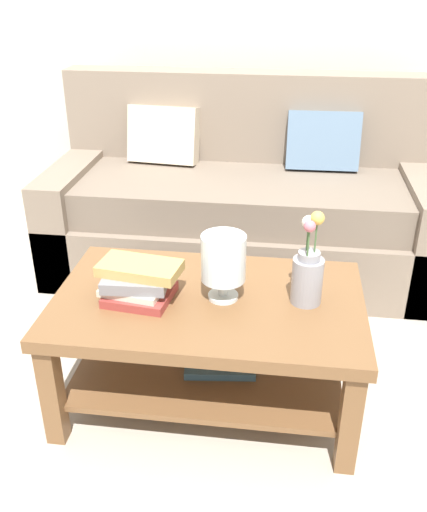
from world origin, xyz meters
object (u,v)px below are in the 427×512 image
(couch, at_px, (243,205))
(book_stack_main, at_px, (138,281))
(coffee_table, at_px, (209,327))
(glass_hurricane_vase, at_px, (224,260))
(flower_pitcher, at_px, (308,272))

(couch, relative_size, book_stack_main, 6.69)
(coffee_table, bearing_deg, glass_hurricane_vase, 6.96)
(coffee_table, relative_size, glass_hurricane_vase, 4.54)
(glass_hurricane_vase, relative_size, flower_pitcher, 0.71)
(coffee_table, distance_m, glass_hurricane_vase, 0.30)
(coffee_table, xyz_separation_m, flower_pitcher, (0.36, 0.02, 0.26))
(book_stack_main, relative_size, glass_hurricane_vase, 1.24)
(coffee_table, relative_size, flower_pitcher, 3.22)
(book_stack_main, height_order, glass_hurricane_vase, glass_hurricane_vase)
(glass_hurricane_vase, bearing_deg, flower_pitcher, 2.64)
(coffee_table, bearing_deg, flower_pitcher, 3.30)
(glass_hurricane_vase, bearing_deg, book_stack_main, -172.61)
(couch, distance_m, glass_hurricane_vase, 1.24)
(couch, height_order, flower_pitcher, couch)
(couch, bearing_deg, coffee_table, -91.29)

